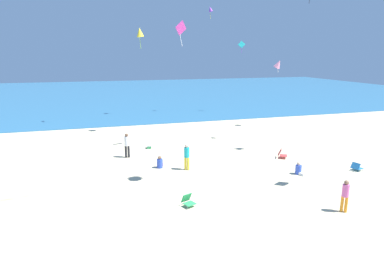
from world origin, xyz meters
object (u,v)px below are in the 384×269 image
person_2 (160,163)px  person_1 (299,170)px  person_4 (345,194)px  kite_pink (278,64)px  beach_chair_near_camera (282,154)px  person_3 (187,155)px  kite_magenta (181,28)px  cooler_box (149,147)px  person_0 (127,144)px  kite_yellow (140,32)px  kite_purple (210,9)px  beach_chair_far_right (188,201)px  kite_teal (242,45)px  beach_chair_mid_beach (357,167)px

person_2 → person_1: bearing=-94.0°
person_4 → kite_pink: (6.40, 17.17, 5.27)m
beach_chair_near_camera → person_2: 8.52m
person_3 → kite_magenta: (1.00, 5.07, 7.88)m
cooler_box → kite_magenta: (2.48, -0.42, 8.71)m
person_0 → kite_yellow: 10.84m
person_3 → kite_purple: (8.22, 19.30, 11.17)m
beach_chair_far_right → person_2: person_2 is taller
kite_teal → kite_magenta: 17.50m
beach_chair_far_right → person_0: person_0 is taller
person_2 → person_4: (6.90, -8.37, 0.59)m
person_0 → kite_teal: bearing=133.7°
beach_chair_near_camera → kite_teal: kite_teal is taller
person_4 → kite_teal: 27.97m
person_3 → beach_chair_far_right: bearing=-153.4°
person_0 → kite_teal: size_ratio=1.19×
beach_chair_far_right → person_4: 7.18m
kite_yellow → kite_pink: 13.26m
kite_purple → beach_chair_mid_beach: bearing=-85.4°
kite_yellow → kite_pink: (12.94, -1.07, -2.72)m
person_0 → person_1: person_0 is taller
beach_chair_mid_beach → person_1: bearing=155.8°
beach_chair_near_camera → kite_pink: (4.80, 9.21, 5.86)m
cooler_box → person_2: size_ratio=0.67×
cooler_box → person_4: (6.84, -13.00, 0.76)m
kite_teal → person_4: bearing=-104.3°
person_0 → person_1: bearing=55.9°
beach_chair_far_right → kite_pink: bearing=116.0°
person_1 → kite_pink: (5.51, 12.35, 5.87)m
cooler_box → person_3: person_3 is taller
beach_chair_mid_beach → person_1: 3.81m
person_4 → kite_magenta: kite_magenta is taller
kite_yellow → person_3: bearing=-83.8°
cooler_box → person_0: (-1.83, -1.88, 0.87)m
kite_purple → person_2: bearing=-117.9°
person_0 → kite_pink: kite_pink is taller
person_4 → kite_magenta: size_ratio=0.86×
beach_chair_mid_beach → person_0: bearing=136.1°
cooler_box → kite_purple: bearing=54.9°
cooler_box → person_1: (7.74, -8.18, 0.16)m
person_1 → kite_purple: kite_purple is taller
beach_chair_far_right → beach_chair_near_camera: 9.86m
beach_chair_mid_beach → person_2: bearing=143.8°
person_3 → person_2: bearing=101.9°
person_4 → kite_yellow: (-6.53, 18.24, 7.99)m
kite_pink → kite_teal: (0.24, 9.00, 2.02)m
beach_chair_mid_beach → kite_teal: (1.97, 21.82, 7.93)m
person_0 → kite_pink: bearing=111.1°
beach_chair_near_camera → kite_purple: size_ratio=0.60×
person_1 → kite_yellow: 17.57m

